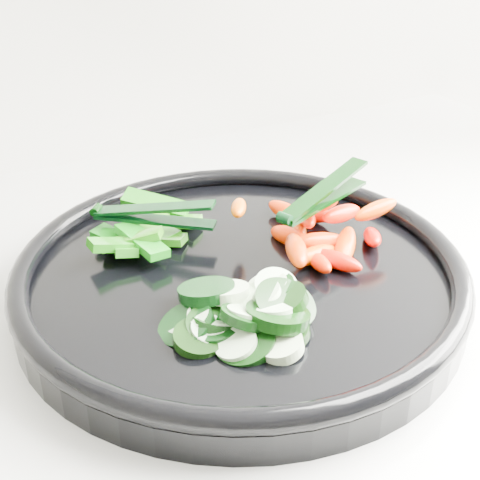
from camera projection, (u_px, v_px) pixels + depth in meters
name	position (u px, v px, depth m)	size (l,w,h in m)	color
veggie_tray	(240.00, 276.00, 0.56)	(0.38, 0.38, 0.04)	black
cucumber_pile	(240.00, 315.00, 0.49)	(0.12, 0.12, 0.04)	black
carrot_pile	(316.00, 230.00, 0.59)	(0.14, 0.14, 0.05)	#FF3300
pepper_pile	(144.00, 233.00, 0.60)	(0.11, 0.12, 0.04)	#156409
tong_carrot	(322.00, 196.00, 0.57)	(0.11, 0.05, 0.02)	black
tong_pepper	(150.00, 214.00, 0.59)	(0.10, 0.08, 0.02)	black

